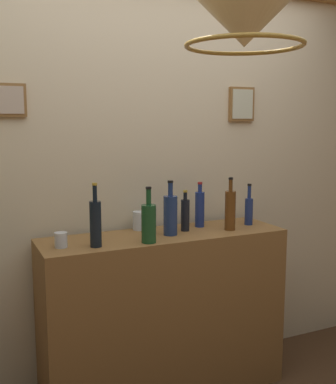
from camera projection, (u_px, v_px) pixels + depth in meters
name	position (u px, v px, depth m)	size (l,w,h in m)	color
panelled_rear_partition	(145.00, 162.00, 2.86)	(3.65, 0.15, 2.56)	beige
bar_shelf_unit	(164.00, 314.00, 2.74)	(1.42, 0.41, 0.96)	olive
liquor_bottle_vermouth	(249.00, 210.00, 2.90)	(0.05, 0.05, 0.26)	navy
liquor_bottle_port	(96.00, 222.00, 2.38)	(0.06, 0.06, 0.33)	black
liquor_bottle_tequila	(185.00, 214.00, 2.73)	(0.05, 0.05, 0.24)	black
liquor_bottle_gin	(149.00, 222.00, 2.47)	(0.08, 0.08, 0.30)	#1A4B24
liquor_bottle_mezcal	(230.00, 209.00, 2.75)	(0.06, 0.06, 0.31)	brown
liquor_bottle_bourbon	(170.00, 214.00, 2.63)	(0.08, 0.08, 0.31)	navy
liquor_bottle_amaro	(200.00, 208.00, 2.84)	(0.06, 0.06, 0.28)	navy
glass_tumbler_rocks	(61.00, 240.00, 2.38)	(0.07, 0.07, 0.08)	silver
glass_tumbler_highball	(139.00, 221.00, 2.77)	(0.08, 0.08, 0.11)	silver
pendant_lamp	(245.00, 19.00, 1.61)	(0.42, 0.42, 0.57)	beige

